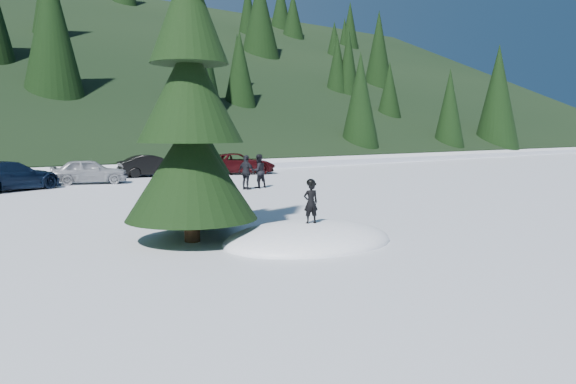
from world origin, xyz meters
TOP-DOWN VIEW (x-y plane):
  - ground at (0.00, 0.00)m, footprint 200.00×200.00m
  - snow_mound at (0.00, 0.00)m, footprint 4.48×3.52m
  - spruce_tall at (-2.20, 1.80)m, footprint 3.20×3.20m
  - spruce_short at (-1.20, 3.20)m, footprint 2.20×2.20m
  - child_skier at (-0.05, -0.14)m, footprint 0.42×0.35m
  - adult_0 at (6.87, 11.48)m, footprint 0.83×0.67m
  - adult_1 at (5.95, 11.17)m, footprint 0.61×1.01m
  - adult_2 at (5.05, 13.35)m, footprint 0.69×1.17m
  - car_3 at (-2.74, 17.52)m, footprint 5.08×3.46m
  - car_4 at (1.35, 18.73)m, footprint 4.10×2.82m
  - car_5 at (5.96, 21.04)m, footprint 4.11×2.00m
  - car_6 at (11.11, 19.51)m, footprint 5.26×3.91m

SIDE VIEW (x-z plane):
  - ground at x=0.00m, z-range 0.00..0.00m
  - snow_mound at x=0.00m, z-range -0.48..0.48m
  - car_4 at x=1.35m, z-range 0.00..1.29m
  - car_5 at x=5.96m, z-range 0.00..1.30m
  - car_6 at x=11.11m, z-range 0.00..1.33m
  - car_3 at x=-2.74m, z-range 0.00..1.37m
  - adult_1 at x=5.95m, z-range 0.00..1.61m
  - adult_0 at x=6.87m, z-range 0.00..1.62m
  - adult_2 at x=5.05m, z-range 0.00..1.78m
  - child_skier at x=-0.05m, z-range 0.48..1.48m
  - spruce_short at x=-1.20m, z-range -0.58..4.79m
  - spruce_tall at x=-2.20m, z-range -0.98..7.62m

